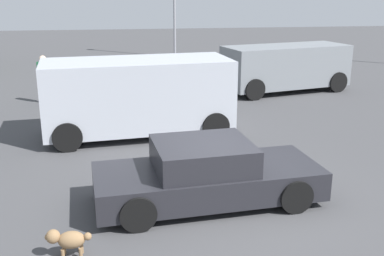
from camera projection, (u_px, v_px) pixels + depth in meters
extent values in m
plane|color=#424244|center=(228.00, 204.00, 8.97)|extent=(80.00, 80.00, 0.00)
cube|color=#232328|center=(208.00, 181.00, 8.97)|extent=(4.44, 2.08, 0.55)
cube|color=#232328|center=(203.00, 155.00, 8.79)|extent=(1.94, 1.73, 0.51)
cube|color=slate|center=(246.00, 152.00, 8.99)|extent=(0.19, 1.46, 0.43)
cube|color=slate|center=(158.00, 159.00, 8.60)|extent=(0.19, 1.46, 0.43)
cylinder|color=black|center=(262.00, 165.00, 10.08)|extent=(0.66, 0.28, 0.64)
cylinder|color=black|center=(295.00, 196.00, 8.58)|extent=(0.66, 0.28, 0.64)
cylinder|color=black|center=(128.00, 177.00, 9.42)|extent=(0.66, 0.28, 0.64)
cylinder|color=black|center=(138.00, 213.00, 7.92)|extent=(0.66, 0.28, 0.64)
ellipsoid|color=olive|center=(71.00, 240.00, 7.16)|extent=(0.43, 0.29, 0.27)
sphere|color=olive|center=(53.00, 237.00, 7.11)|extent=(0.22, 0.22, 0.22)
sphere|color=olive|center=(48.00, 237.00, 7.10)|extent=(0.10, 0.10, 0.10)
cylinder|color=olive|center=(63.00, 254.00, 7.13)|extent=(0.06, 0.06, 0.17)
cylinder|color=olive|center=(64.00, 249.00, 7.27)|extent=(0.06, 0.06, 0.17)
cylinder|color=olive|center=(81.00, 253.00, 7.16)|extent=(0.06, 0.06, 0.17)
cylinder|color=olive|center=(82.00, 248.00, 7.30)|extent=(0.06, 0.06, 0.17)
sphere|color=olive|center=(88.00, 236.00, 7.18)|extent=(0.12, 0.12, 0.12)
cube|color=#B2B7C1|center=(138.00, 94.00, 12.93)|extent=(5.30, 2.57, 1.90)
cube|color=slate|center=(224.00, 75.00, 13.42)|extent=(0.23, 1.76, 0.76)
cylinder|color=black|center=(197.00, 108.00, 14.54)|extent=(0.78, 0.33, 0.76)
cylinder|color=black|center=(215.00, 126.00, 12.72)|extent=(0.78, 0.33, 0.76)
cylinder|color=black|center=(67.00, 117.00, 13.61)|extent=(0.78, 0.33, 0.76)
cylinder|color=black|center=(67.00, 137.00, 11.78)|extent=(0.78, 0.33, 0.76)
cube|color=gray|center=(286.00, 66.00, 18.45)|extent=(5.25, 2.94, 1.58)
cube|color=slate|center=(231.00, 60.00, 17.48)|extent=(0.41, 1.55, 0.63)
cylinder|color=black|center=(254.00, 89.00, 17.18)|extent=(0.84, 0.43, 0.80)
cylinder|color=black|center=(233.00, 81.00, 18.74)|extent=(0.84, 0.43, 0.80)
cylinder|color=black|center=(337.00, 82.00, 18.52)|extent=(0.84, 0.43, 0.80)
cylinder|color=black|center=(311.00, 75.00, 20.08)|extent=(0.84, 0.43, 0.80)
cylinder|color=navy|center=(44.00, 91.00, 16.70)|extent=(0.13, 0.13, 0.87)
cylinder|color=navy|center=(47.00, 92.00, 16.63)|extent=(0.13, 0.13, 0.87)
cube|color=#339959|center=(44.00, 71.00, 16.45)|extent=(0.47, 0.43, 0.62)
cylinder|color=#339959|center=(39.00, 72.00, 16.57)|extent=(0.09, 0.09, 0.72)
cylinder|color=#339959|center=(49.00, 73.00, 16.37)|extent=(0.09, 0.09, 0.72)
sphere|color=beige|center=(43.00, 59.00, 16.33)|extent=(0.24, 0.24, 0.24)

